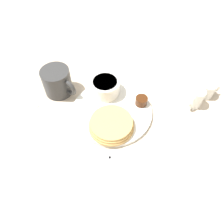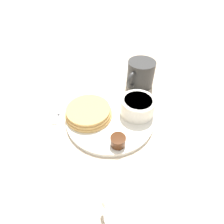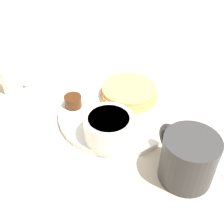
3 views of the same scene
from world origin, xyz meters
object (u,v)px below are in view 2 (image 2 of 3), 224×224
at_px(plate, 110,118).
at_px(bowl, 137,106).
at_px(fork, 61,111).
at_px(coffee_mug, 140,74).
at_px(creamer_pitcher_near, 117,220).

distance_m(plate, bowl, 0.09).
bearing_deg(plate, bowl, 143.33).
distance_m(plate, fork, 0.16).
bearing_deg(coffee_mug, bowl, 32.10).
relative_size(coffee_mug, fork, 0.97).
bearing_deg(bowl, plate, -36.67).
xyz_separation_m(bowl, coffee_mug, (-0.13, -0.08, 0.01)).
xyz_separation_m(coffee_mug, fork, (0.28, -0.10, -0.04)).
distance_m(coffee_mug, fork, 0.30).
bearing_deg(creamer_pitcher_near, plate, -135.80).
height_order(creamer_pitcher_near, fork, creamer_pitcher_near).
distance_m(plate, coffee_mug, 0.21).
xyz_separation_m(plate, coffee_mug, (-0.20, -0.04, 0.04)).
height_order(bowl, creamer_pitcher_near, creamer_pitcher_near).
bearing_deg(bowl, creamer_pitcher_near, 28.38).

